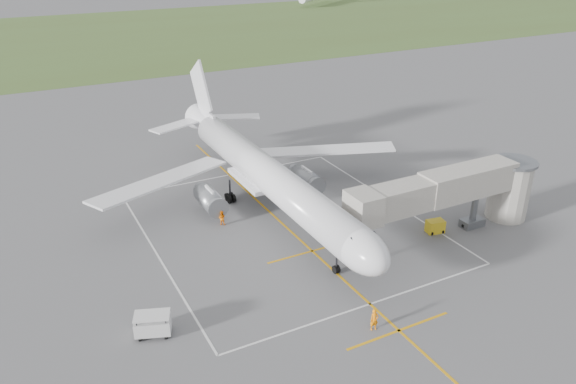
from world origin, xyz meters
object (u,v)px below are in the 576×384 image
jet_bridge (461,191)px  gpu_unit (435,226)px  airliner (265,174)px  baggage_cart (153,325)px  ramp_worker_wing (222,218)px  ramp_worker_nose (374,320)px

jet_bridge → gpu_unit: bearing=158.2°
airliner → baggage_cart: (-17.60, -16.11, -3.40)m
jet_bridge → ramp_worker_wing: 25.56m
jet_bridge → ramp_worker_nose: 20.18m
jet_bridge → ramp_worker_wing: size_ratio=14.54×
airliner → jet_bridge: airliner is taller
gpu_unit → baggage_cart: 31.29m
ramp_worker_nose → ramp_worker_wing: 22.83m
gpu_unit → ramp_worker_wing: bearing=158.6°
ramp_worker_nose → ramp_worker_wing: ramp_worker_nose is taller
gpu_unit → baggage_cart: bearing=-164.5°
gpu_unit → ramp_worker_nose: 18.42m
jet_bridge → baggage_cart: size_ratio=7.33×
airliner → ramp_worker_nose: 23.98m
baggage_cart → jet_bridge: bearing=23.7°
jet_bridge → baggage_cart: bearing=-176.8°
gpu_unit → ramp_worker_wing: ramp_worker_wing is taller
gpu_unit → ramp_worker_nose: ramp_worker_nose is taller
airliner → baggage_cart: size_ratio=14.65×
airliner → ramp_worker_nose: airliner is taller
airliner → baggage_cart: bearing=-137.5°
airliner → jet_bridge: size_ratio=2.00×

